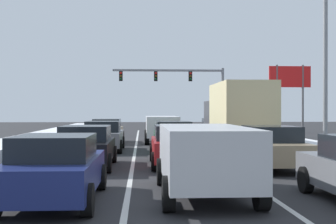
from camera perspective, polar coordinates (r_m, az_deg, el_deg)
ground_plane at (r=20.85m, az=0.55°, el=-5.45°), size 120.00×120.00×0.00m
lane_stripe_between_right_lane_and_center_lane at (r=25.15m, az=3.80°, el=-4.47°), size 0.14×45.89×0.01m
lane_stripe_between_center_lane_and_left_lane at (r=24.97m, az=-3.99°, el=-4.50°), size 0.14×45.89×0.01m
snow_bank_right_shoulder at (r=26.31m, az=15.36°, el=-3.77°), size 1.71×45.89×0.47m
snow_bank_left_shoulder at (r=25.57m, az=-15.98°, el=-3.58°), size 1.94×45.89×0.74m
sedan_tan_right_lane_second at (r=16.91m, az=12.33°, el=-4.19°), size 2.00×4.50×1.51m
box_truck_right_lane_third at (r=23.50m, az=8.45°, el=-0.17°), size 2.53×7.20×3.36m
sedan_maroon_right_lane_fourth at (r=31.98m, az=5.81°, el=-2.10°), size 2.00×4.50×1.51m
suv_silver_center_lane_nearest at (r=11.30m, az=4.44°, el=-5.11°), size 2.16×4.90×1.67m
sedan_red_center_lane_second at (r=17.39m, az=1.15°, el=-4.06°), size 2.00×4.50×1.51m
sedan_green_center_lane_third at (r=23.13m, az=0.65°, el=-2.99°), size 2.00×4.50×1.51m
suv_white_center_lane_fourth at (r=29.53m, az=-0.76°, el=-1.80°), size 2.16×4.90×1.67m
sedan_navy_left_lane_nearest at (r=10.86m, az=-13.54°, el=-6.66°), size 2.00×4.50×1.51m
sedan_black_left_lane_second at (r=17.09m, az=-9.94°, el=-4.14°), size 2.00×4.50×1.51m
sedan_gray_left_lane_third at (r=23.87m, az=-7.86°, el=-2.89°), size 2.00×4.50×1.51m
sedan_tan_left_lane_fourth at (r=29.62m, az=-7.42°, el=-2.29°), size 2.00×4.50×1.51m
traffic_light_gantry at (r=45.99m, az=1.96°, el=3.57°), size 10.94×0.47×6.20m
street_lamp_right_mid at (r=24.65m, az=17.88°, el=7.90°), size 2.66×0.36×9.07m
roadside_sign_right at (r=36.75m, az=14.61°, el=3.27°), size 3.20×0.16×5.50m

